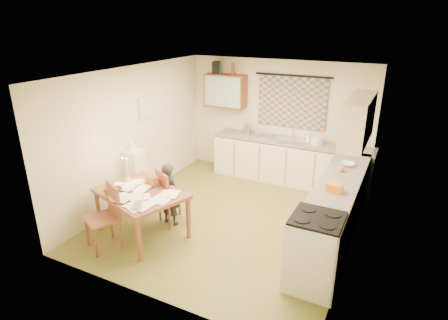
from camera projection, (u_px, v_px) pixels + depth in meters
The scene contains 44 objects.
floor at pixel (231, 218), 6.56m from camera, with size 4.00×4.50×0.02m, color brown.
ceiling at pixel (232, 72), 5.66m from camera, with size 4.00×4.50×0.02m, color white.
wall_back at pixel (277, 119), 8.00m from camera, with size 4.00×0.02×2.50m, color beige.
wall_front at pixel (145, 209), 4.23m from camera, with size 4.00×0.02×2.50m, color beige.
wall_left at pixel (135, 134), 6.96m from camera, with size 0.02×4.50×2.50m, color beige.
wall_right at pixel (360, 172), 5.27m from camera, with size 0.02×4.50×2.50m, color beige.
window_blind at pixel (292, 102), 7.70m from camera, with size 1.45×0.03×1.05m, color #32597B.
curtain_rod at pixel (293, 75), 7.49m from camera, with size 0.04×0.04×1.60m, color black.
wall_cabinet at pixel (226, 91), 8.14m from camera, with size 0.90×0.34×0.70m, color brown.
wall_cabinet_glass at pixel (222, 92), 8.00m from camera, with size 0.84×0.02×0.64m, color #99B2A5.
upper_cabinet_right at pixel (358, 120), 5.59m from camera, with size 0.34×1.30×0.70m, color beige.
framed_print at pixel (148, 107), 7.11m from camera, with size 0.04×0.50×0.40m, color beige.
print_canvas at pixel (149, 107), 7.10m from camera, with size 0.01×0.42×0.32m, color white.
counter_back at pixel (290, 162), 7.84m from camera, with size 3.30×0.62×0.92m.
counter_right at pixel (337, 207), 5.96m from camera, with size 0.62×2.95×0.92m.
stove at pixel (314, 252), 4.73m from camera, with size 0.65×0.65×1.01m.
sink at pixel (291, 142), 7.70m from camera, with size 0.55×0.45×0.10m, color silver.
tap at pixel (293, 132), 7.79m from camera, with size 0.03×0.03×0.28m, color silver.
dish_rack at pixel (264, 135), 7.92m from camera, with size 0.35×0.30×0.06m, color silver.
kettle at pixel (248, 129), 8.05m from camera, with size 0.18×0.18×0.24m, color silver.
mixing_bowl at pixel (317, 140), 7.43m from camera, with size 0.24×0.24×0.16m, color white.
soap_bottle at pixel (308, 138), 7.55m from camera, with size 0.10×0.10×0.19m, color white.
bowl at pixel (348, 164), 6.36m from camera, with size 0.26×0.26×0.06m, color white.
orange_bag at pixel (335, 188), 5.41m from camera, with size 0.22×0.16×0.12m, color orange.
fruit_orange at pixel (341, 169), 6.12m from camera, with size 0.10×0.10×0.10m, color orange.
speaker at pixel (217, 67), 8.06m from camera, with size 0.16×0.20×0.26m, color black.
bottle_green at pixel (220, 68), 8.03m from camera, with size 0.07×0.07×0.26m, color #195926.
bottle_brown at pixel (233, 68), 7.90m from camera, with size 0.07×0.07×0.26m, color brown.
dining_table at pixel (142, 213), 5.94m from camera, with size 1.59×1.39×0.75m.
chair_far at pixel (173, 206), 6.31m from camera, with size 0.60×0.60×0.97m.
chair_near at pixel (105, 229), 5.63m from camera, with size 0.60×0.60×0.99m.
person at pixel (169, 194), 6.20m from camera, with size 0.42×0.29×1.09m, color black.
shelf_stand at pixel (135, 177), 6.90m from camera, with size 0.32×0.30×1.05m, color beige.
lampshade at pixel (132, 144), 6.68m from camera, with size 0.20×0.20×0.22m, color beige.
letter_rack at pixel (152, 181), 6.00m from camera, with size 0.22×0.10×0.16m, color brown.
mug at pixel (138, 205), 5.28m from camera, with size 0.14×0.14×0.11m, color white.
magazine at pixel (111, 188), 5.92m from camera, with size 0.28×0.31×0.02m, color maroon.
book at pixel (122, 185), 6.02m from camera, with size 0.25×0.30×0.02m, color orange.
orange_box at pixel (114, 191), 5.80m from camera, with size 0.12×0.08×0.04m, color orange.
eyeglasses at pixel (128, 200), 5.54m from camera, with size 0.13×0.04×0.02m, color black.
candle_holder at pixel (128, 176), 6.15m from camera, with size 0.06×0.06×0.18m, color silver.
candle at pixel (127, 165), 6.08m from camera, with size 0.02×0.02×0.22m, color white.
candle_flame at pixel (122, 158), 6.03m from camera, with size 0.02×0.02×0.02m, color #FFCC66.
papers at pixel (141, 195), 5.66m from camera, with size 1.23×1.04×0.02m.
Camera 1 is at (2.48, -5.21, 3.27)m, focal length 30.00 mm.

